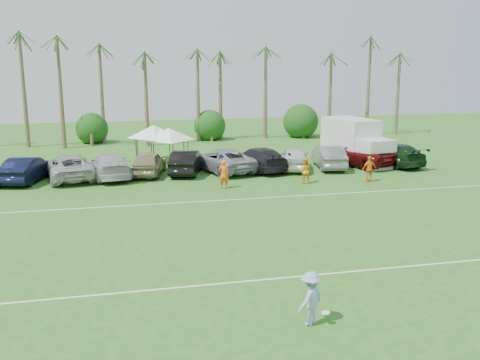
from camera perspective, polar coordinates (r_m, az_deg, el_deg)
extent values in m
plane|color=#2C631D|center=(18.37, -0.90, -13.43)|extent=(120.00, 120.00, 0.00)
cube|color=white|center=(20.15, -2.10, -10.99)|extent=(80.00, 0.10, 0.01)
cube|color=white|center=(31.40, -6.23, -2.41)|extent=(80.00, 0.10, 0.01)
cone|color=brown|center=(54.93, -22.12, 8.40)|extent=(0.44, 0.44, 10.00)
cone|color=brown|center=(54.42, -17.96, 9.20)|extent=(0.44, 0.44, 11.00)
cone|color=brown|center=(54.32, -13.61, 7.86)|extent=(0.44, 0.44, 8.00)
cone|color=brown|center=(54.39, -9.38, 8.58)|extent=(0.44, 0.44, 9.00)
cone|color=brown|center=(54.76, -5.17, 9.24)|extent=(0.44, 0.44, 10.00)
cone|color=brown|center=(55.42, -1.02, 9.84)|extent=(0.44, 0.44, 11.00)
cone|color=brown|center=(56.74, 3.99, 8.36)|extent=(0.44, 0.44, 8.00)
cone|color=brown|center=(58.35, 8.76, 8.85)|extent=(0.44, 0.44, 9.00)
cone|color=brown|center=(60.34, 13.25, 9.26)|extent=(0.44, 0.44, 10.00)
cone|color=brown|center=(62.18, 16.64, 9.62)|extent=(0.44, 0.44, 11.00)
cylinder|color=brown|center=(55.71, -15.49, 4.45)|extent=(0.30, 0.30, 1.40)
sphere|color=#134212|center=(55.58, -15.56, 5.57)|extent=(4.00, 4.00, 4.00)
cylinder|color=brown|center=(56.44, -3.20, 4.98)|extent=(0.30, 0.30, 1.40)
sphere|color=#134212|center=(56.31, -3.22, 6.09)|extent=(4.00, 4.00, 4.00)
cylinder|color=brown|center=(58.94, 6.46, 5.24)|extent=(0.30, 0.30, 1.40)
sphere|color=#134212|center=(58.82, 6.49, 6.30)|extent=(4.00, 4.00, 4.00)
imported|color=orange|center=(34.52, -1.74, 0.61)|extent=(0.77, 0.59, 1.88)
imported|color=orange|center=(36.32, 6.93, 1.00)|extent=(0.97, 0.84, 1.73)
imported|color=orange|center=(37.57, 13.64, 1.16)|extent=(1.07, 0.50, 1.79)
cube|color=silver|center=(44.94, 11.69, 4.75)|extent=(3.51, 5.32, 2.67)
cube|color=silver|center=(42.37, 14.26, 2.70)|extent=(2.76, 2.33, 2.25)
cube|color=black|center=(41.80, 14.90, 2.09)|extent=(2.48, 0.75, 1.07)
cube|color=#E5590C|center=(45.79, 13.06, 4.21)|extent=(0.33, 1.69, 0.96)
cylinder|color=black|center=(42.01, 12.88, 1.80)|extent=(0.49, 1.00, 0.96)
cylinder|color=black|center=(43.29, 15.17, 1.99)|extent=(0.49, 1.00, 0.96)
cylinder|color=black|center=(45.66, 9.58, 2.77)|extent=(0.49, 1.00, 0.96)
cylinder|color=black|center=(46.84, 11.79, 2.93)|extent=(0.49, 1.00, 0.96)
cylinder|color=black|center=(43.07, -10.89, 2.85)|extent=(0.06, 0.06, 2.01)
cylinder|color=black|center=(43.25, -7.15, 3.02)|extent=(0.06, 0.06, 2.01)
cylinder|color=black|center=(45.85, -11.02, 3.42)|extent=(0.06, 0.06, 2.01)
cylinder|color=black|center=(46.02, -7.52, 3.58)|extent=(0.06, 0.06, 2.01)
pyramid|color=white|center=(44.25, -9.24, 5.80)|extent=(4.34, 4.34, 1.00)
cylinder|color=black|center=(42.04, -9.19, 2.63)|extent=(0.06, 0.06, 1.92)
cylinder|color=black|center=(42.29, -5.56, 2.79)|extent=(0.06, 0.06, 1.92)
cylinder|color=black|center=(44.68, -9.43, 3.20)|extent=(0.06, 0.06, 1.92)
cylinder|color=black|center=(44.92, -6.01, 3.34)|extent=(0.06, 0.06, 1.92)
pyramid|color=white|center=(43.19, -7.62, 5.52)|extent=(4.15, 4.15, 0.96)
cylinder|color=black|center=(43.66, 14.92, 2.74)|extent=(0.05, 0.05, 1.95)
cone|color=#EFF419|center=(43.51, 14.99, 4.01)|extent=(1.95, 1.95, 0.44)
imported|color=#99A8DA|center=(17.10, 7.52, -12.40)|extent=(1.28, 1.16, 1.72)
cylinder|color=white|center=(17.29, 9.11, -13.80)|extent=(0.27, 0.27, 0.03)
imported|color=black|center=(39.34, -21.78, 1.09)|extent=(3.09, 5.58, 1.74)
imported|color=#ADADAE|center=(39.22, -17.76, 1.35)|extent=(4.02, 6.70, 1.74)
imported|color=#B5B6BB|center=(38.93, -13.75, 1.51)|extent=(3.30, 6.30, 1.74)
imported|color=gray|center=(39.34, -9.74, 1.80)|extent=(3.20, 5.45, 1.74)
imported|color=black|center=(39.47, -5.74, 1.95)|extent=(3.23, 5.59, 1.74)
imported|color=#8F919B|center=(39.95, -1.84, 2.14)|extent=(4.57, 6.83, 1.74)
imported|color=black|center=(40.48, 2.01, 2.27)|extent=(3.72, 6.40, 1.74)
imported|color=silver|center=(40.98, 5.84, 2.34)|extent=(3.49, 5.49, 1.74)
imported|color=slate|center=(41.89, 9.43, 2.46)|extent=(2.73, 5.53, 1.74)
imported|color=#540C0C|center=(43.44, 12.55, 2.68)|extent=(4.87, 6.88, 1.74)
imported|color=black|center=(44.19, 16.09, 2.65)|extent=(3.15, 6.25, 1.74)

